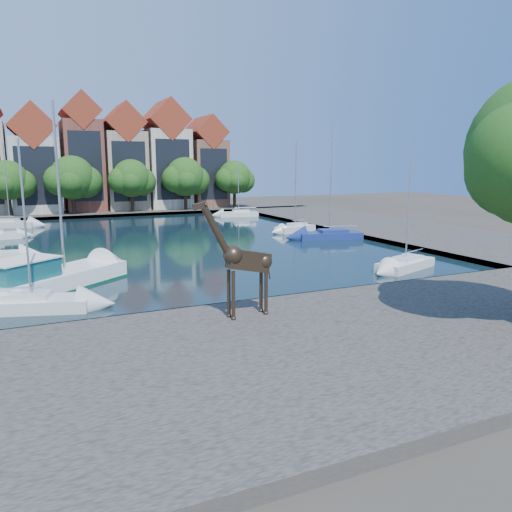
% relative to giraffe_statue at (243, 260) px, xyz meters
% --- Properties ---
extents(ground, '(160.00, 160.00, 0.00)m').
position_rel_giraffe_statue_xyz_m(ground, '(3.24, 2.58, -3.12)').
color(ground, '#38332B').
rests_on(ground, ground).
extents(water_basin, '(38.00, 50.00, 0.08)m').
position_rel_giraffe_statue_xyz_m(water_basin, '(3.24, 26.58, -3.08)').
color(water_basin, black).
rests_on(water_basin, ground).
extents(near_quay, '(50.00, 14.00, 0.50)m').
position_rel_giraffe_statue_xyz_m(near_quay, '(3.24, -4.42, -2.87)').
color(near_quay, '#534D48').
rests_on(near_quay, ground).
extents(far_quay, '(60.00, 16.00, 0.50)m').
position_rel_giraffe_statue_xyz_m(far_quay, '(3.24, 58.58, -2.87)').
color(far_quay, '#534D48').
rests_on(far_quay, ground).
extents(right_quay, '(14.00, 52.00, 0.50)m').
position_rel_giraffe_statue_xyz_m(right_quay, '(28.24, 26.58, -2.87)').
color(right_quay, '#534D48').
rests_on(right_quay, ground).
extents(townhouse_west_inner, '(6.43, 9.18, 15.15)m').
position_rel_giraffe_statue_xyz_m(townhouse_west_inner, '(-7.26, 58.57, 4.23)').
color(townhouse_west_inner, beige).
rests_on(townhouse_west_inner, far_quay).
extents(townhouse_center, '(5.44, 9.18, 16.93)m').
position_rel_giraffe_statue_xyz_m(townhouse_center, '(-0.76, 58.57, 5.24)').
color(townhouse_center, brown).
rests_on(townhouse_center, far_quay).
extents(townhouse_east_inner, '(5.94, 9.18, 15.79)m').
position_rel_giraffe_statue_xyz_m(townhouse_east_inner, '(5.24, 58.57, 4.61)').
color(townhouse_east_inner, tan).
rests_on(townhouse_east_inner, far_quay).
extents(townhouse_east_mid, '(6.43, 9.18, 16.65)m').
position_rel_giraffe_statue_xyz_m(townhouse_east_mid, '(11.74, 58.57, 4.98)').
color(townhouse_east_mid, beige).
rests_on(townhouse_east_mid, far_quay).
extents(townhouse_east_end, '(5.44, 9.18, 14.43)m').
position_rel_giraffe_statue_xyz_m(townhouse_east_end, '(18.24, 58.57, 3.99)').
color(townhouse_east_end, brown).
rests_on(townhouse_east_end, far_quay).
extents(far_tree_west, '(6.76, 5.20, 7.36)m').
position_rel_giraffe_statue_xyz_m(far_tree_west, '(-10.67, 53.07, 1.95)').
color(far_tree_west, '#332114').
rests_on(far_tree_west, far_quay).
extents(far_tree_mid_west, '(7.80, 6.00, 8.00)m').
position_rel_giraffe_statue_xyz_m(far_tree_mid_west, '(-2.65, 53.07, 2.17)').
color(far_tree_mid_west, '#332114').
rests_on(far_tree_mid_west, far_quay).
extents(far_tree_mid_east, '(7.02, 5.40, 7.52)m').
position_rel_giraffe_statue_xyz_m(far_tree_mid_east, '(5.34, 53.07, 2.01)').
color(far_tree_mid_east, '#332114').
rests_on(far_tree_mid_east, far_quay).
extents(far_tree_east, '(7.54, 5.80, 7.84)m').
position_rel_giraffe_statue_xyz_m(far_tree_east, '(13.34, 53.07, 2.12)').
color(far_tree_east, '#332114').
rests_on(far_tree_east, far_quay).
extents(far_tree_far_east, '(6.76, 5.20, 7.36)m').
position_rel_giraffe_statue_xyz_m(far_tree_far_east, '(21.33, 53.07, 1.95)').
color(far_tree_far_east, '#332114').
rests_on(far_tree_far_east, far_quay).
extents(giraffe_statue, '(3.74, 0.77, 5.33)m').
position_rel_giraffe_statue_xyz_m(giraffe_statue, '(0.00, 0.00, 0.00)').
color(giraffe_statue, '#34271A').
rests_on(giraffe_statue, near_quay).
extents(motorsailer, '(9.66, 8.62, 10.89)m').
position_rel_giraffe_statue_xyz_m(motorsailer, '(-8.08, 10.36, -2.21)').
color(motorsailer, white).
rests_on(motorsailer, water_basin).
extents(sailboat_left_a, '(6.03, 3.60, 8.51)m').
position_rel_giraffe_statue_xyz_m(sailboat_left_a, '(-8.81, 6.58, -2.55)').
color(sailboat_left_a, silver).
rests_on(sailboat_left_a, water_basin).
extents(sailboat_left_e, '(6.15, 4.20, 9.70)m').
position_rel_giraffe_statue_xyz_m(sailboat_left_e, '(-10.65, 44.25, -2.51)').
color(sailboat_left_e, silver).
rests_on(sailboat_left_e, water_basin).
extents(sailboat_right_a, '(5.51, 3.50, 8.37)m').
position_rel_giraffe_statue_xyz_m(sailboat_right_a, '(15.24, 6.58, -2.56)').
color(sailboat_right_a, silver).
rests_on(sailboat_right_a, water_basin).
extents(sailboat_right_b, '(6.58, 3.57, 11.38)m').
position_rel_giraffe_statue_xyz_m(sailboat_right_b, '(18.24, 20.94, -2.51)').
color(sailboat_right_b, navy).
rests_on(sailboat_right_b, water_basin).
extents(sailboat_right_c, '(5.04, 2.90, 9.61)m').
position_rel_giraffe_statue_xyz_m(sailboat_right_c, '(17.66, 26.90, -2.50)').
color(sailboat_right_c, silver).
rests_on(sailboat_right_c, water_basin).
extents(sailboat_right_d, '(5.64, 3.10, 7.89)m').
position_rel_giraffe_statue_xyz_m(sailboat_right_d, '(18.24, 44.24, -2.55)').
color(sailboat_right_d, silver).
rests_on(sailboat_right_d, water_basin).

